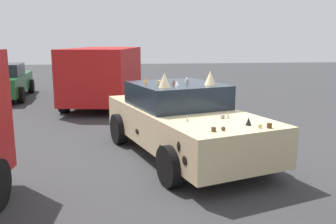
{
  "coord_description": "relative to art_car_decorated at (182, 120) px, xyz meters",
  "views": [
    {
      "loc": [
        -6.96,
        1.24,
        2.28
      ],
      "look_at": [
        0.0,
        0.3,
        0.9
      ],
      "focal_mm": 38.62,
      "sensor_mm": 36.0,
      "label": 1
    }
  ],
  "objects": [
    {
      "name": "parked_van_behind_right",
      "position": [
        6.09,
        1.73,
        0.43
      ],
      "size": [
        5.19,
        2.91,
        2.04
      ],
      "rotation": [
        0.0,
        0.0,
        2.97
      ],
      "color": "#B21919",
      "rests_on": "ground"
    },
    {
      "name": "art_car_decorated",
      "position": [
        0.0,
        0.0,
        0.0
      ],
      "size": [
        4.72,
        3.01,
        1.71
      ],
      "rotation": [
        0.0,
        0.0,
        3.44
      ],
      "color": "beige",
      "rests_on": "ground"
    },
    {
      "name": "ground_plane",
      "position": [
        -0.05,
        -0.02,
        -0.72
      ],
      "size": [
        60.0,
        60.0,
        0.0
      ],
      "primitive_type": "plane",
      "color": "#38383A"
    },
    {
      "name": "parked_sedan_behind_left",
      "position": [
        8.16,
        5.9,
        -0.03
      ],
      "size": [
        4.56,
        2.31,
        1.41
      ],
      "rotation": [
        0.0,
        0.0,
        0.09
      ],
      "color": "#1E602D",
      "rests_on": "ground"
    }
  ]
}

